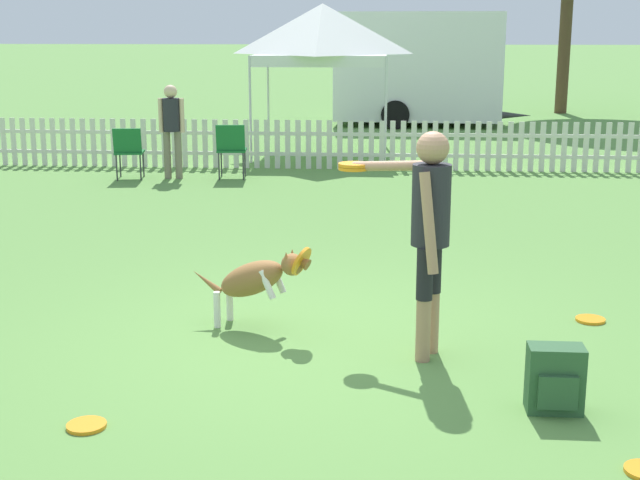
# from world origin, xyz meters

# --- Properties ---
(ground_plane) EXTENTS (240.00, 240.00, 0.00)m
(ground_plane) POSITION_xyz_m (0.00, 0.00, 0.00)
(ground_plane) COLOR #5B8C42
(handler_person) EXTENTS (0.88, 0.92, 1.68)m
(handler_person) POSITION_xyz_m (0.75, -0.24, 1.05)
(handler_person) COLOR tan
(handler_person) RESTS_ON ground_plane
(leaping_dog) EXTENTS (1.06, 0.54, 0.73)m
(leaping_dog) POSITION_xyz_m (-0.57, 0.25, 0.43)
(leaping_dog) COLOR olive
(leaping_dog) RESTS_ON ground_plane
(frisbee_near_handler) EXTENTS (0.24, 0.24, 0.02)m
(frisbee_near_handler) POSITION_xyz_m (2.18, 0.66, 0.01)
(frisbee_near_handler) COLOR orange
(frisbee_near_handler) RESTS_ON ground_plane
(frisbee_midfield) EXTENTS (0.24, 0.24, 0.02)m
(frisbee_midfield) POSITION_xyz_m (-1.35, -1.65, 0.01)
(frisbee_midfield) COLOR orange
(frisbee_midfield) RESTS_ON ground_plane
(backpack_on_grass) EXTENTS (0.35, 0.24, 0.44)m
(backpack_on_grass) POSITION_xyz_m (1.55, -1.18, 0.21)
(backpack_on_grass) COLOR #2D5633
(backpack_on_grass) RESTS_ON ground_plane
(picket_fence) EXTENTS (16.40, 0.04, 0.84)m
(picket_fence) POSITION_xyz_m (0.00, 8.65, 0.42)
(picket_fence) COLOR silver
(picket_fence) RESTS_ON ground_plane
(folding_chair_blue_left) EXTENTS (0.50, 0.52, 0.84)m
(folding_chair_blue_left) POSITION_xyz_m (-3.67, 7.32, 0.50)
(folding_chair_blue_left) COLOR #333338
(folding_chair_blue_left) RESTS_ON ground_plane
(folding_chair_center) EXTENTS (0.50, 0.52, 0.89)m
(folding_chair_center) POSITION_xyz_m (-2.04, 7.49, 0.53)
(folding_chair_center) COLOR #333338
(folding_chair_center) RESTS_ON ground_plane
(canopy_tent_main) EXTENTS (2.45, 2.45, 2.81)m
(canopy_tent_main) POSITION_xyz_m (-0.79, 10.44, 2.25)
(canopy_tent_main) COLOR silver
(canopy_tent_main) RESTS_ON ground_plane
(spectator_standing) EXTENTS (0.42, 0.27, 1.50)m
(spectator_standing) POSITION_xyz_m (-2.99, 7.47, 0.90)
(spectator_standing) COLOR #7A705B
(spectator_standing) RESTS_ON ground_plane
(equipment_trailer) EXTENTS (4.88, 2.49, 2.74)m
(equipment_trailer) POSITION_xyz_m (1.18, 16.05, 1.44)
(equipment_trailer) COLOR white
(equipment_trailer) RESTS_ON ground_plane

